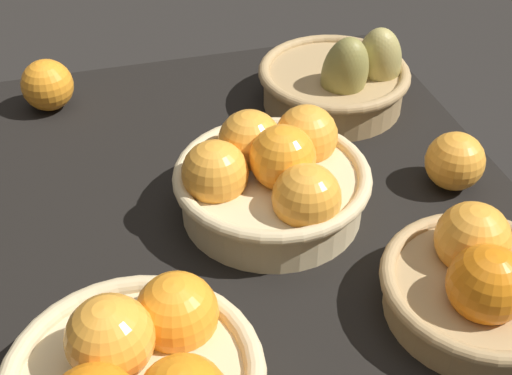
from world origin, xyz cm
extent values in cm
cube|color=black|center=(0.00, 0.00, 1.50)|extent=(84.00, 72.00, 3.00)
cylinder|color=#D3BC8C|center=(0.35, 3.85, 5.78)|extent=(22.25, 22.25, 5.56)
torus|color=#D3BC8C|center=(0.35, 3.85, 8.56)|extent=(24.04, 24.04, 1.79)
sphere|color=#F49E33|center=(-4.93, 2.39, 10.45)|extent=(7.92, 7.92, 7.92)
sphere|color=#F49E33|center=(6.77, 5.84, 9.99)|extent=(7.92, 7.92, 7.92)
sphere|color=#F49E33|center=(-4.37, 9.58, 10.29)|extent=(7.92, 7.92, 7.92)
sphere|color=orange|center=(0.70, 4.88, 11.43)|extent=(7.92, 7.92, 7.92)
sphere|color=#F49E33|center=(-0.26, -3.12, 10.26)|extent=(7.92, 7.92, 7.92)
cylinder|color=tan|center=(-21.68, 19.86, 5.71)|extent=(20.98, 20.98, 5.42)
torus|color=tan|center=(-21.68, 19.86, 8.42)|extent=(22.68, 22.68, 1.70)
ellipsoid|color=tan|center=(-20.25, 26.27, 9.72)|extent=(11.51, 10.74, 13.53)
ellipsoid|color=olive|center=(-18.00, 19.93, 10.13)|extent=(10.24, 8.55, 13.10)
cylinder|color=tan|center=(21.47, 20.05, 5.18)|extent=(19.40, 19.40, 4.35)
torus|color=tan|center=(21.47, 20.05, 7.35)|extent=(21.09, 21.09, 1.69)
sphere|color=orange|center=(23.78, 18.70, 9.82)|extent=(8.00, 8.00, 8.00)
sphere|color=#F49E33|center=(17.43, 20.67, 9.64)|extent=(8.00, 8.00, 8.00)
sphere|color=orange|center=(18.82, -11.11, 9.17)|extent=(8.05, 8.05, 8.05)
sphere|color=#F49E33|center=(21.44, -17.44, 10.71)|extent=(8.05, 8.05, 8.05)
sphere|color=orange|center=(-32.00, -21.67, 6.86)|extent=(7.71, 7.71, 7.71)
sphere|color=#F49E33|center=(1.26, 27.84, 6.80)|extent=(7.60, 7.60, 7.60)
camera|label=1|loc=(62.19, -15.26, 59.03)|focal=48.12mm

